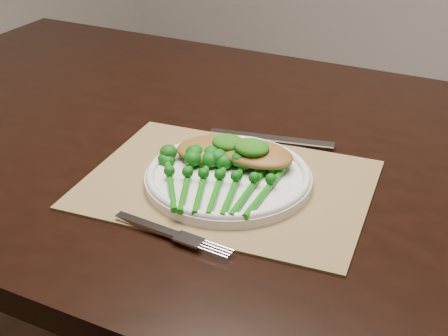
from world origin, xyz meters
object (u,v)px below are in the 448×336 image
Objects in this scene: dining_table at (238,316)px; broccolini_bundle at (217,188)px; placemat at (228,184)px; chicken_fillet_left at (217,149)px; dinner_plate at (228,176)px.

dining_table is 7.65× the size of broccolini_bundle.
placemat is 0.05m from broccolini_bundle.
broccolini_bundle reaches higher than placemat.
dinner_plate is at bearing -72.24° from chicken_fillet_left.
broccolini_bundle is (0.01, -0.05, 0.02)m from placemat.
dining_table is at bearing 87.75° from broccolini_bundle.
broccolini_bundle reaches higher than dinner_plate.
dining_table is 0.43m from broccolini_bundle.
chicken_fillet_left reaches higher than dining_table.
dinner_plate is (0.06, -0.12, 0.39)m from dining_table.
chicken_fillet_left is at bearing 127.27° from placemat.
dining_table is 4.21× the size of placemat.
chicken_fillet_left is (-0.04, 0.04, 0.03)m from placemat.
dining_table is at bearing 64.29° from chicken_fillet_left.
dinner_plate is 1.97× the size of chicken_fillet_left.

